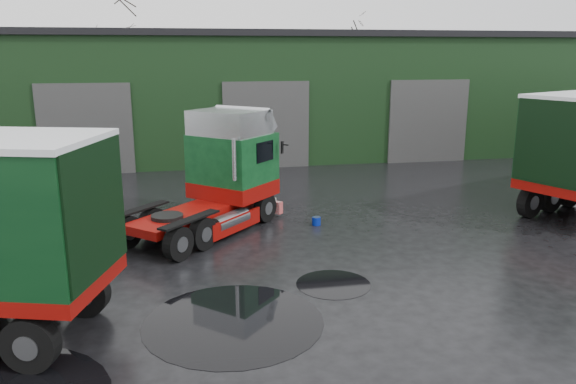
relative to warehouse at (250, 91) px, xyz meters
The scene contains 8 objects.
ground 20.35m from the warehouse, 95.71° to the right, with size 100.00×100.00×0.00m, color black.
warehouse is the anchor object (origin of this frame).
hero_tractor 15.93m from the warehouse, 102.40° to the right, with size 2.47×5.81×3.61m, color #0F431D, non-canonical shape.
wash_bucket 15.59m from the warehouse, 89.30° to the right, with size 0.27×0.27×0.26m, color #061C90.
tree_back_a 12.90m from the warehouse, 128.66° to the left, with size 4.40×4.40×9.50m, color black, non-canonical shape.
tree_back_b 12.82m from the warehouse, 51.34° to the left, with size 4.40×4.40×7.50m, color black, non-canonical shape.
puddle_1 20.16m from the warehouse, 91.45° to the right, with size 1.76×1.76×0.01m, color black.
puddle_4 21.80m from the warehouse, 97.97° to the right, with size 3.67×3.67×0.01m, color black.
Camera 1 is at (-1.82, -11.75, 5.30)m, focal length 35.00 mm.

